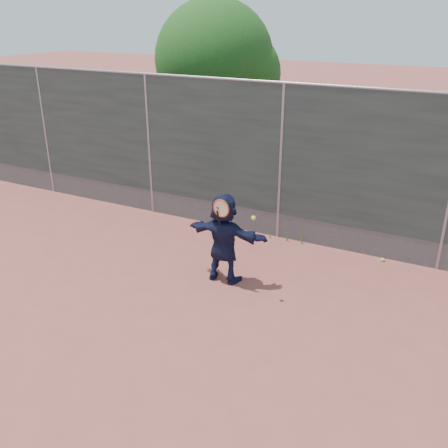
% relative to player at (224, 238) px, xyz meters
% --- Properties ---
extents(ground, '(80.00, 80.00, 0.00)m').
position_rel_player_xyz_m(ground, '(0.17, -1.47, -0.76)').
color(ground, '#9E4C42').
rests_on(ground, ground).
extents(player, '(1.41, 0.46, 1.52)m').
position_rel_player_xyz_m(player, '(0.00, 0.00, 0.00)').
color(player, '#141938').
rests_on(player, ground).
extents(ball_ground, '(0.07, 0.07, 0.07)m').
position_rel_player_xyz_m(ball_ground, '(2.26, 1.88, -0.73)').
color(ball_ground, '#E2EF35').
rests_on(ball_ground, ground).
extents(fence, '(20.00, 0.06, 3.03)m').
position_rel_player_xyz_m(fence, '(0.17, 2.03, 0.82)').
color(fence, '#38423D').
rests_on(fence, ground).
extents(swing_action, '(0.77, 0.20, 0.51)m').
position_rel_player_xyz_m(swing_action, '(0.11, -0.21, 0.58)').
color(swing_action, '#C54512').
rests_on(swing_action, ground).
extents(tree_left, '(3.15, 3.00, 4.53)m').
position_rel_player_xyz_m(tree_left, '(-2.68, 5.08, 2.18)').
color(tree_left, '#382314').
rests_on(tree_left, ground).
extents(weed_clump, '(0.68, 0.07, 0.30)m').
position_rel_player_xyz_m(weed_clump, '(0.46, 1.91, -0.63)').
color(weed_clump, '#387226').
rests_on(weed_clump, ground).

